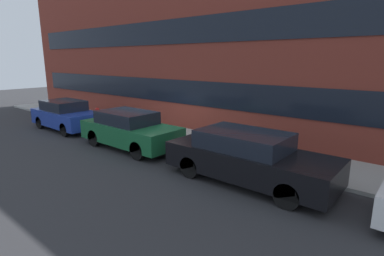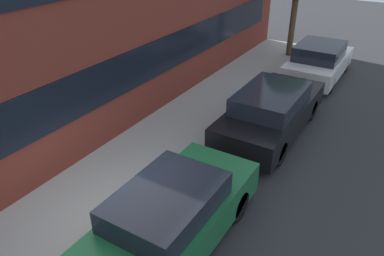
% 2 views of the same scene
% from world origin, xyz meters
% --- Properties ---
extents(ground_plane, '(56.00, 56.00, 0.00)m').
position_xyz_m(ground_plane, '(0.00, 0.00, 0.00)').
color(ground_plane, '#2B2B2D').
extents(sidewalk_strip, '(28.00, 2.46, 0.11)m').
position_xyz_m(sidewalk_strip, '(0.00, 1.23, 0.05)').
color(sidewalk_strip, '#9E9E99').
rests_on(sidewalk_strip, ground_plane).
extents(rowhouse_facade, '(28.00, 1.02, 8.21)m').
position_xyz_m(rowhouse_facade, '(0.00, 2.90, 4.11)').
color(rowhouse_facade, maroon).
rests_on(rowhouse_facade, ground_plane).
extents(parked_car_blue, '(3.84, 1.63, 1.38)m').
position_xyz_m(parked_car_blue, '(-4.61, -1.05, 0.69)').
color(parked_car_blue, '#1E3899').
rests_on(parked_car_blue, ground_plane).
extents(parked_car_green, '(4.13, 1.67, 1.39)m').
position_xyz_m(parked_car_green, '(0.17, -1.05, 0.70)').
color(parked_car_green, '#195B33').
rests_on(parked_car_green, ground_plane).
extents(parked_car_black, '(4.60, 1.76, 1.39)m').
position_xyz_m(parked_car_black, '(5.20, -1.05, 0.70)').
color(parked_car_black, black).
rests_on(parked_car_black, ground_plane).
extents(fire_hydrant, '(0.57, 0.32, 0.81)m').
position_xyz_m(fire_hydrant, '(-4.17, 0.37, 0.52)').
color(fire_hydrant, red).
rests_on(fire_hydrant, sidewalk_strip).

